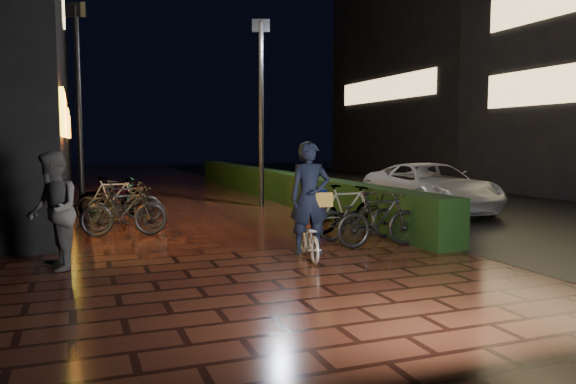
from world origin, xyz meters
name	(u,v)px	position (x,y,z in m)	size (l,w,h in m)	color
ground	(253,245)	(0.00, 0.00, 0.00)	(80.00, 80.00, 0.00)	#381911
asphalt_road	(464,202)	(9.00, 5.00, 0.00)	(11.00, 60.00, 0.01)	black
hedge	(275,185)	(3.30, 8.00, 0.50)	(0.70, 20.00, 1.00)	black
bystander_person	(53,211)	(-3.61, -0.94, 0.96)	(0.93, 0.73, 1.92)	#535356
van	(430,187)	(6.45, 3.30, 0.71)	(2.33, 5.05, 1.40)	silver
far_buildings	(551,44)	(17.23, 9.61, 6.47)	(9.08, 31.00, 14.00)	black
lamp_post_hedge	(261,105)	(2.22, 6.27, 3.19)	(0.54, 0.29, 5.79)	black
lamp_post_sf	(79,99)	(-3.12, 6.14, 3.20)	(0.55, 0.28, 5.82)	black
cyclist	(309,216)	(0.52, -1.65, 0.77)	(0.78, 1.50, 2.06)	silver
traffic_barrier	(305,204)	(2.61, 3.62, 0.32)	(0.76, 1.60, 0.65)	#ED5E0C
cart_assembly	(319,197)	(2.79, 3.06, 0.57)	(0.63, 0.61, 1.11)	black
parked_bikes_storefront	(119,202)	(-2.27, 4.19, 0.52)	(2.14, 5.03, 1.10)	black
parked_bikes_hedge	(361,214)	(2.32, -0.16, 0.53)	(2.01, 2.28, 1.10)	black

